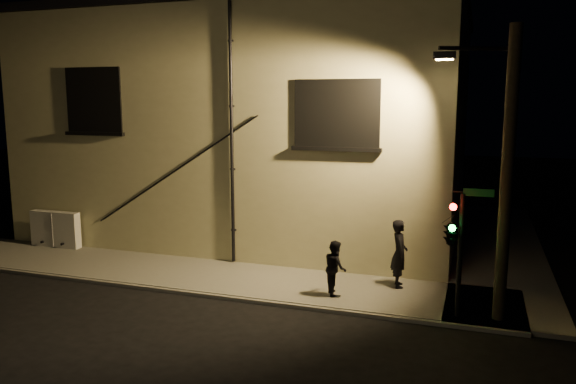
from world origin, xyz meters
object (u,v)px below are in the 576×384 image
at_px(traffic_signal, 452,232).
at_px(streetlamp_pole, 503,169).
at_px(utility_cabinet, 56,229).
at_px(pedestrian_b, 335,267).
at_px(pedestrian_a, 399,253).

height_order(traffic_signal, streetlamp_pole, streetlamp_pole).
xyz_separation_m(utility_cabinet, pedestrian_b, (10.86, -1.67, 0.10)).
relative_size(pedestrian_b, streetlamp_pole, 0.21).
bearing_deg(utility_cabinet, pedestrian_b, -8.76).
relative_size(utility_cabinet, traffic_signal, 0.62).
height_order(utility_cabinet, pedestrian_b, pedestrian_b).
bearing_deg(traffic_signal, pedestrian_a, 127.84).
bearing_deg(traffic_signal, utility_cabinet, 170.28).
distance_m(pedestrian_b, traffic_signal, 3.42).
xyz_separation_m(pedestrian_a, traffic_signal, (1.48, -1.91, 1.17)).
distance_m(utility_cabinet, pedestrian_b, 10.99).
bearing_deg(pedestrian_b, pedestrian_a, -78.59).
bearing_deg(pedestrian_a, utility_cabinet, 73.26).
distance_m(pedestrian_a, pedestrian_b, 1.98).
relative_size(traffic_signal, streetlamp_pole, 0.45).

